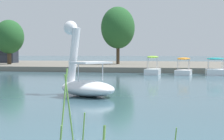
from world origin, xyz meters
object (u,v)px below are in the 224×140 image
Objects in this scene: tree_broadleaf_behind_dock at (9,37)px; tree_sapling_by_fence at (118,28)px; pedal_boat_teal at (215,69)px; swan_boat at (85,80)px; parked_van at (1,55)px; pedal_boat_lime at (153,69)px; pedal_boat_orange at (183,70)px.

tree_sapling_by_fence is at bearing 15.29° from tree_broadleaf_behind_dock.
pedal_boat_teal is 0.35× the size of tree_sapling_by_fence.
swan_boat is 36.44m from parked_van.
pedal_boat_lime is at bearing -32.54° from parked_van.
swan_boat is 0.48× the size of tree_sapling_by_fence.
swan_boat is at bearing -103.54° from pedal_boat_orange.
tree_broadleaf_behind_dock is (-17.79, 8.47, 3.28)m from pedal_boat_lime.
tree_sapling_by_fence reaches higher than parked_van.
parked_van is (-16.57, 2.12, -3.35)m from tree_sapling_by_fence.
tree_sapling_by_fence reaches higher than swan_boat.
pedal_boat_teal is at bearing -47.69° from tree_sapling_by_fence.
tree_broadleaf_behind_dock is (-22.98, 8.18, 3.25)m from pedal_boat_teal.
tree_sapling_by_fence is 1.60× the size of parked_van.
pedal_boat_teal is 30.39m from parked_van.
pedal_boat_lime is 0.35× the size of tree_sapling_by_fence.
tree_sapling_by_fence reaches higher than pedal_boat_teal.
swan_boat is at bearing -94.59° from pedal_boat_lime.
pedal_boat_orange is 0.46× the size of tree_broadleaf_behind_dock.
tree_broadleaf_behind_dock reaches higher than parked_van.
pedal_boat_teal is at bearing -26.81° from parked_van.
tree_sapling_by_fence reaches higher than tree_broadleaf_behind_dock.
tree_broadleaf_behind_dock is 7.25m from parked_van.
pedal_boat_lime is 0.56× the size of parked_van.
pedal_boat_orange is at bearing -29.65° from parked_van.
parked_van is (-4.13, 5.52, -2.23)m from tree_broadleaf_behind_dock.
parked_van is at bearing 172.71° from tree_sapling_by_fence.
swan_boat is 16.08m from pedal_boat_lime.
pedal_boat_orange is at bearing -174.53° from pedal_boat_teal.
swan_boat is 1.39× the size of pedal_boat_lime.
pedal_boat_orange is 0.35× the size of tree_sapling_by_fence.
pedal_boat_orange is at bearing -22.48° from tree_broadleaf_behind_dock.
pedal_boat_lime is 26.03m from parked_van.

